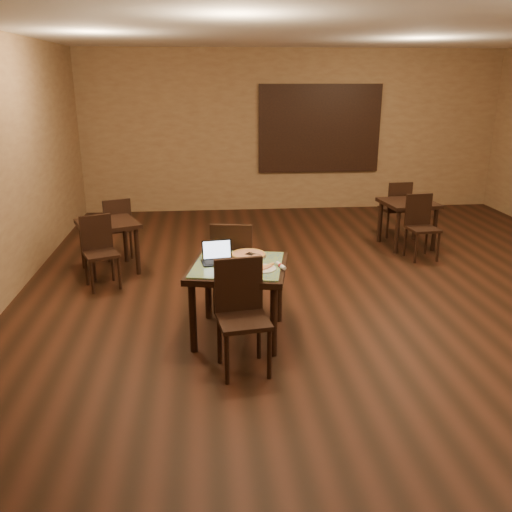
{
  "coord_description": "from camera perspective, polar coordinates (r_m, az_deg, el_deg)",
  "views": [
    {
      "loc": [
        -1.71,
        -5.42,
        2.49
      ],
      "look_at": [
        -1.24,
        -0.49,
        0.85
      ],
      "focal_mm": 38.0,
      "sensor_mm": 36.0,
      "label": 1
    }
  ],
  "objects": [
    {
      "name": "pizza_pan",
      "position": [
        5.5,
        -0.81,
        0.05
      ],
      "size": [
        0.37,
        0.37,
        0.01
      ],
      "primitive_type": "cylinder",
      "color": "silver",
      "rests_on": "tiled_table"
    },
    {
      "name": "other_table_a",
      "position": [
        8.55,
        15.72,
        4.78
      ],
      "size": [
        0.83,
        0.83,
        0.71
      ],
      "rotation": [
        0.0,
        0.0,
        0.11
      ],
      "color": "black",
      "rests_on": "ground"
    },
    {
      "name": "pizza_whole",
      "position": [
        5.49,
        -0.82,
        0.19
      ],
      "size": [
        0.35,
        0.35,
        0.02
      ],
      "color": "beige",
      "rests_on": "pizza_pan"
    },
    {
      "name": "pizza_slice",
      "position": [
        5.1,
        0.69,
        -1.19
      ],
      "size": [
        0.29,
        0.29,
        0.02
      ],
      "primitive_type": null,
      "rotation": [
        0.0,
        0.0,
        0.79
      ],
      "color": "beige",
      "rests_on": "plate"
    },
    {
      "name": "chair_main_near",
      "position": [
        4.77,
        -1.56,
        -5.56
      ],
      "size": [
        0.49,
        0.49,
        1.0
      ],
      "rotation": [
        0.0,
        0.0,
        0.14
      ],
      "color": "black",
      "rests_on": "ground"
    },
    {
      "name": "tiled_table",
      "position": [
        5.3,
        -1.89,
        -1.9
      ],
      "size": [
        1.08,
        1.08,
        0.76
      ],
      "rotation": [
        0.0,
        0.0,
        -0.2
      ],
      "color": "black",
      "rests_on": "ground"
    },
    {
      "name": "mural",
      "position": [
        10.66,
        6.71,
        13.16
      ],
      "size": [
        2.34,
        0.05,
        1.64
      ],
      "color": "navy",
      "rests_on": "wall_back"
    },
    {
      "name": "other_table_b_chair_far",
      "position": [
        7.92,
        -14.46,
        3.17
      ],
      "size": [
        0.5,
        0.5,
        0.88
      ],
      "rotation": [
        0.0,
        0.0,
        3.53
      ],
      "color": "black",
      "rests_on": "ground"
    },
    {
      "name": "plate",
      "position": [
        5.11,
        0.69,
        -1.35
      ],
      "size": [
        0.26,
        0.26,
        0.01
      ],
      "primitive_type": "cylinder",
      "color": "white",
      "rests_on": "tiled_table"
    },
    {
      "name": "laptop",
      "position": [
        5.33,
        -4.12,
        -0.04
      ],
      "size": [
        0.32,
        0.27,
        0.2
      ],
      "rotation": [
        0.0,
        0.0,
        0.14
      ],
      "color": "black",
      "rests_on": "tiled_table"
    },
    {
      "name": "wall_back",
      "position": [
        10.61,
        3.95,
        12.94
      ],
      "size": [
        8.0,
        0.02,
        3.0
      ],
      "primitive_type": "cube",
      "color": "#93734B",
      "rests_on": "ground"
    },
    {
      "name": "spatula",
      "position": [
        5.47,
        -0.59,
        0.21
      ],
      "size": [
        0.22,
        0.21,
        0.01
      ],
      "primitive_type": "cube",
      "rotation": [
        0.0,
        0.0,
        0.89
      ],
      "color": "silver",
      "rests_on": "pizza_whole"
    },
    {
      "name": "other_table_a_chair_near",
      "position": [
        8.09,
        16.93,
        3.39
      ],
      "size": [
        0.44,
        0.44,
        0.91
      ],
      "rotation": [
        0.0,
        0.0,
        0.11
      ],
      "color": "black",
      "rests_on": "ground"
    },
    {
      "name": "ground",
      "position": [
        6.21,
        11.06,
        -5.69
      ],
      "size": [
        10.0,
        10.0,
        0.0
      ],
      "primitive_type": "plane",
      "color": "black",
      "rests_on": "ground"
    },
    {
      "name": "ceiling",
      "position": [
        5.71,
        13.04,
        23.02
      ],
      "size": [
        8.0,
        10.0,
        0.02
      ],
      "primitive_type": "cube",
      "rotation": [
        3.14,
        0.0,
        0.0
      ],
      "color": "silver",
      "rests_on": "wall_back"
    },
    {
      "name": "chair_main_far",
      "position": [
        5.9,
        -2.43,
        -0.59
      ],
      "size": [
        0.52,
        0.52,
        1.03
      ],
      "rotation": [
        0.0,
        0.0,
        2.94
      ],
      "color": "black",
      "rests_on": "ground"
    },
    {
      "name": "other_table_b",
      "position": [
        7.41,
        -15.31,
        2.63
      ],
      "size": [
        0.95,
        0.95,
        0.68
      ],
      "rotation": [
        0.0,
        0.0,
        0.39
      ],
      "color": "black",
      "rests_on": "ground"
    },
    {
      "name": "napkin_roll",
      "position": [
        5.16,
        2.63,
        -1.02
      ],
      "size": [
        0.08,
        0.18,
        0.04
      ],
      "rotation": [
        0.0,
        0.0,
        0.29
      ],
      "color": "white",
      "rests_on": "tiled_table"
    },
    {
      "name": "other_table_b_chair_near",
      "position": [
        6.94,
        -16.19,
        0.9
      ],
      "size": [
        0.5,
        0.5,
        0.88
      ],
      "rotation": [
        0.0,
        0.0,
        0.39
      ],
      "color": "black",
      "rests_on": "ground"
    },
    {
      "name": "other_table_a_chair_far",
      "position": [
        9.06,
        14.56,
        5.15
      ],
      "size": [
        0.44,
        0.44,
        0.91
      ],
      "rotation": [
        0.0,
        0.0,
        3.25
      ],
      "color": "black",
      "rests_on": "ground"
    }
  ]
}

